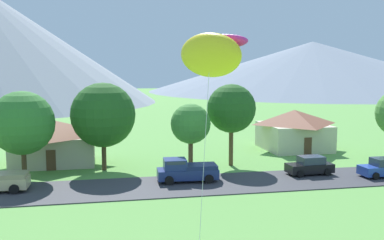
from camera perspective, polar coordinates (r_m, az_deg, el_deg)
The scene contains 12 objects.
road_strip at distance 38.08m, azimuth -6.22°, elevation -8.40°, with size 160.00×6.88×0.08m, color #38383D.
mountain_east_ridge at distance 192.14m, azimuth 14.81°, elevation 6.50°, with size 132.72×132.72×19.92m, color gray.
house_leftmost at distance 56.20m, azimuth 12.64°, elevation -1.09°, with size 7.68×8.31×4.77m.
house_left_center at distance 48.74m, azimuth -16.91°, elevation -2.56°, with size 8.76×6.86×4.50m.
tree_near_left at distance 42.54m, azimuth -20.46°, elevation -0.36°, with size 5.62×5.62×7.84m.
tree_left_of_center at distance 45.53m, azimuth 4.95°, elevation 1.42°, with size 4.87×4.87×8.23m.
tree_right_of_center at distance 42.77m, azimuth -0.18°, elevation -0.51°, with size 3.77×3.77×6.48m.
tree_far_right at distance 44.16m, azimuth -11.06°, elevation 0.62°, with size 6.17×6.17×8.44m.
parked_car_black_west_end at distance 43.43m, azimuth 14.53°, elevation -5.57°, with size 4.28×2.23×1.68m.
parked_car_blue_mid_west at distance 44.72m, azimuth 22.82°, elevation -5.53°, with size 4.25×2.18×1.68m.
pickup_truck_navy_west_side at distance 39.47m, azimuth -0.76°, elevation -6.29°, with size 5.29×2.51×1.99m.
kite_flyer_with_kite at distance 21.03m, azimuth 2.33°, elevation 7.92°, with size 3.30×4.51×11.58m.
Camera 1 is at (-3.22, -8.13, 9.94)m, focal length 42.62 mm.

